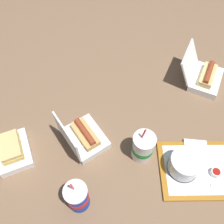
# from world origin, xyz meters

# --- Properties ---
(ground_plane) EXTENTS (3.20, 3.20, 0.00)m
(ground_plane) POSITION_xyz_m (0.00, 0.00, 0.00)
(ground_plane) COLOR brown
(food_tray) EXTENTS (0.38, 0.28, 0.01)m
(food_tray) POSITION_xyz_m (-0.33, 0.24, 0.01)
(food_tray) COLOR #A56619
(food_tray) RESTS_ON ground_plane
(cake_container) EXTENTS (0.13, 0.13, 0.09)m
(cake_container) POSITION_xyz_m (-0.24, 0.23, 0.05)
(cake_container) COLOR black
(cake_container) RESTS_ON food_tray
(ketchup_cup) EXTENTS (0.04, 0.04, 0.02)m
(ketchup_cup) POSITION_xyz_m (-0.37, 0.27, 0.03)
(ketchup_cup) COLOR white
(ketchup_cup) RESTS_ON food_tray
(napkin_stack) EXTENTS (0.11, 0.11, 0.00)m
(napkin_stack) POSITION_xyz_m (-0.32, 0.15, 0.02)
(napkin_stack) COLOR white
(napkin_stack) RESTS_ON food_tray
(plastic_fork) EXTENTS (0.11, 0.02, 0.00)m
(plastic_fork) POSITION_xyz_m (-0.39, 0.32, 0.02)
(plastic_fork) COLOR white
(plastic_fork) RESTS_ON food_tray
(clamshell_hotdog_right) EXTENTS (0.29, 0.28, 0.17)m
(clamshell_hotdog_right) POSITION_xyz_m (-0.45, -0.25, 0.04)
(clamshell_hotdog_right) COLOR white
(clamshell_hotdog_right) RESTS_ON ground_plane
(clamshell_sandwich_back) EXTENTS (0.26, 0.25, 0.16)m
(clamshell_sandwich_back) POSITION_xyz_m (0.50, 0.12, 0.04)
(clamshell_sandwich_back) COLOR white
(clamshell_sandwich_back) RESTS_ON ground_plane
(clamshell_hotdog_center) EXTENTS (0.24, 0.25, 0.19)m
(clamshell_hotdog_center) POSITION_xyz_m (0.18, 0.08, 0.04)
(clamshell_hotdog_center) COLOR white
(clamshell_hotdog_center) RESTS_ON ground_plane
(soda_cup_back) EXTENTS (0.09, 0.09, 0.21)m
(soda_cup_back) POSITION_xyz_m (0.20, 0.35, 0.08)
(soda_cup_back) COLOR #1938B7
(soda_cup_back) RESTS_ON ground_plane
(soda_cup_center) EXTENTS (0.09, 0.09, 0.21)m
(soda_cup_center) POSITION_xyz_m (-0.07, 0.15, 0.07)
(soda_cup_center) COLOR white
(soda_cup_center) RESTS_ON ground_plane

